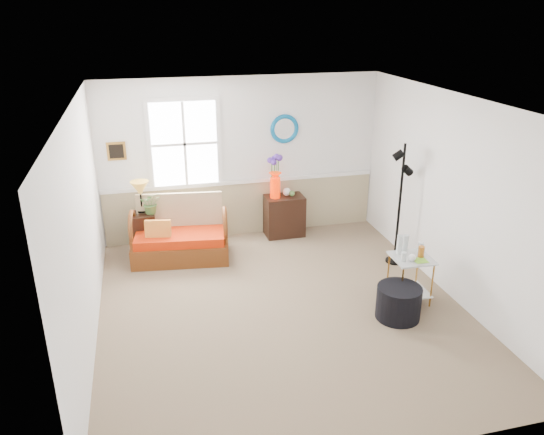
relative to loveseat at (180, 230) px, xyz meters
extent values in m
cube|color=#84745B|center=(1.11, -1.79, -0.46)|extent=(4.50, 5.00, 0.01)
cube|color=white|center=(1.11, -1.79, 2.14)|extent=(4.50, 5.00, 0.01)
cube|color=white|center=(1.11, 0.71, 0.84)|extent=(4.50, 0.01, 2.60)
cube|color=white|center=(1.11, -4.29, 0.84)|extent=(4.50, 0.01, 2.60)
cube|color=white|center=(-1.14, -1.79, 0.84)|extent=(0.01, 5.00, 2.60)
cube|color=white|center=(3.36, -1.79, 0.84)|extent=(0.01, 5.00, 2.60)
cube|color=tan|center=(1.11, 0.69, -0.01)|extent=(4.46, 0.02, 0.90)
cube|color=white|center=(1.11, 0.68, 0.46)|extent=(4.46, 0.04, 0.06)
cube|color=#BA8333|center=(-0.81, 0.69, 1.09)|extent=(0.28, 0.03, 0.28)
torus|color=#0280CA|center=(1.81, 0.69, 1.29)|extent=(0.47, 0.07, 0.47)
imported|color=#416932|center=(-0.38, 0.31, 0.32)|extent=(0.32, 0.35, 0.27)
cylinder|color=black|center=(2.44, -2.34, -0.25)|extent=(0.72, 0.72, 0.42)
camera|label=1|loc=(-0.44, -7.41, 3.11)|focal=35.00mm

